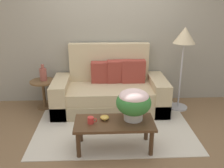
% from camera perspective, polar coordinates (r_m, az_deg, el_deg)
% --- Properties ---
extents(ground_plane, '(14.00, 14.00, 0.00)m').
position_cam_1_polar(ground_plane, '(3.90, 0.41, -10.35)').
color(ground_plane, brown).
extents(wall_back, '(6.40, 0.12, 2.62)m').
position_cam_1_polar(wall_back, '(4.64, -0.34, 11.80)').
color(wall_back, gray).
rests_on(wall_back, ground).
extents(area_rug, '(2.40, 1.75, 0.01)m').
position_cam_1_polar(area_rug, '(4.00, 0.32, -9.41)').
color(area_rug, beige).
rests_on(area_rug, ground).
extents(couch, '(1.98, 0.89, 1.14)m').
position_cam_1_polar(couch, '(4.43, -0.38, -1.69)').
color(couch, tan).
rests_on(couch, ground).
extents(coffee_table, '(1.05, 0.48, 0.40)m').
position_cam_1_polar(coffee_table, '(3.30, 0.55, -9.64)').
color(coffee_table, '#442D1B').
rests_on(coffee_table, ground).
extents(side_table, '(0.45, 0.45, 0.52)m').
position_cam_1_polar(side_table, '(4.62, -15.54, -1.15)').
color(side_table, brown).
rests_on(side_table, ground).
extents(floor_lamp, '(0.37, 0.37, 1.47)m').
position_cam_1_polar(floor_lamp, '(4.38, 16.26, 9.11)').
color(floor_lamp, '#B2B2B7').
rests_on(floor_lamp, ground).
extents(potted_plant, '(0.46, 0.46, 0.42)m').
position_cam_1_polar(potted_plant, '(3.24, 5.00, -4.16)').
color(potted_plant, '#B7B2A8').
rests_on(potted_plant, coffee_table).
extents(coffee_mug, '(0.12, 0.08, 0.09)m').
position_cam_1_polar(coffee_mug, '(3.22, -4.88, -8.32)').
color(coffee_mug, red).
rests_on(coffee_mug, coffee_table).
extents(snack_bowl, '(0.12, 0.12, 0.06)m').
position_cam_1_polar(snack_bowl, '(3.30, -1.71, -7.73)').
color(snack_bowl, gold).
rests_on(snack_bowl, coffee_table).
extents(table_vase, '(0.12, 0.12, 0.29)m').
position_cam_1_polar(table_vase, '(4.55, -15.58, 2.24)').
color(table_vase, '#934C42').
rests_on(table_vase, side_table).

